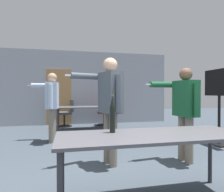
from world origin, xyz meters
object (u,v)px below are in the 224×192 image
object	(u,v)px
office_chair_near_pushed	(66,114)
person_center_tall	(185,106)
office_chair_far_right	(104,113)
person_far_watching	(52,101)
drink_cup	(101,105)
tv_screen	(219,99)
person_near_casual	(109,100)
beer_bottle	(113,115)

from	to	relation	value
office_chair_near_pushed	person_center_tall	bearing A→B (deg)	-163.40
office_chair_far_right	person_far_watching	bearing A→B (deg)	-122.04
office_chair_far_right	drink_cup	world-z (taller)	office_chair_far_right
tv_screen	office_chair_near_pushed	distance (m)	4.75
person_center_tall	office_chair_near_pushed	bearing A→B (deg)	19.29
tv_screen	drink_cup	xyz separation A→B (m)	(-2.31, 2.59, -0.25)
person_near_casual	office_chair_far_right	distance (m)	4.00
person_center_tall	beer_bottle	xyz separation A→B (m)	(-1.46, -0.92, -0.02)
person_center_tall	office_chair_far_right	world-z (taller)	person_center_tall
person_far_watching	office_chair_near_pushed	xyz separation A→B (m)	(0.33, 2.20, -0.55)
person_center_tall	drink_cup	distance (m)	3.57
office_chair_far_right	drink_cup	bearing A→B (deg)	-104.96
office_chair_far_right	person_near_casual	bearing A→B (deg)	-92.82
office_chair_near_pushed	beer_bottle	world-z (taller)	beer_bottle
tv_screen	person_near_casual	size ratio (longest dim) A/B	0.99
drink_cup	beer_bottle	bearing A→B (deg)	-97.60
person_far_watching	drink_cup	size ratio (longest dim) A/B	15.95
person_center_tall	tv_screen	bearing A→B (deg)	-64.97
tv_screen	office_chair_near_pushed	world-z (taller)	tv_screen
person_center_tall	person_near_casual	bearing A→B (deg)	77.95
person_near_casual	office_chair_far_right	world-z (taller)	person_near_casual
person_center_tall	office_chair_near_pushed	world-z (taller)	person_center_tall
office_chair_far_right	beer_bottle	size ratio (longest dim) A/B	2.29
person_center_tall	person_far_watching	bearing A→B (deg)	43.73
person_center_tall	office_chair_far_right	distance (m)	4.11
person_far_watching	beer_bottle	xyz separation A→B (m)	(0.84, -2.85, -0.05)
beer_bottle	office_chair_far_right	bearing A→B (deg)	80.74
person_far_watching	office_chair_far_right	size ratio (longest dim) A/B	1.75
drink_cup	person_far_watching	bearing A→B (deg)	-133.24
tv_screen	person_near_casual	bearing A→B (deg)	-74.74
person_center_tall	drink_cup	bearing A→B (deg)	8.02
office_chair_near_pushed	drink_cup	bearing A→B (deg)	-130.70
person_near_casual	office_chair_far_right	xyz separation A→B (m)	(0.62, 3.90, -0.61)
person_near_casual	office_chair_far_right	bearing A→B (deg)	-28.65
beer_bottle	office_chair_near_pushed	bearing A→B (deg)	95.80
person_center_tall	office_chair_far_right	bearing A→B (deg)	3.00
person_near_casual	beer_bottle	bearing A→B (deg)	150.31
tv_screen	drink_cup	bearing A→B (deg)	-138.28
person_far_watching	person_near_casual	distance (m)	2.08
office_chair_far_right	beer_bottle	world-z (taller)	beer_bottle
tv_screen	office_chair_far_right	xyz separation A→B (m)	(-2.08, 3.16, -0.60)
office_chair_near_pushed	beer_bottle	bearing A→B (deg)	176.85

